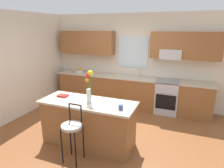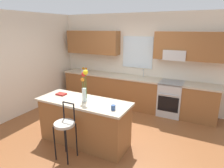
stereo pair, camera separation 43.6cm
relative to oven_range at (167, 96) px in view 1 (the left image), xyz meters
The scene contains 12 objects.
ground_plane 2.05m from the oven_range, 123.12° to the right, with size 14.00×14.00×0.00m, color brown.
wall_left 4.00m from the oven_range, 159.37° to the right, with size 0.12×4.60×2.70m, color beige.
back_wall_assembly 1.53m from the oven_range, 163.93° to the left, with size 5.60×0.50×2.70m.
counter_run 1.09m from the oven_range, behind, with size 4.56×0.64×0.92m.
sink_faucet 1.05m from the oven_range, 168.70° to the left, with size 0.02×0.13×0.23m.
oven_range is the anchor object (origin of this frame).
kitchen_island 2.53m from the oven_range, 120.80° to the right, with size 1.89×0.72×0.92m.
bar_stool_near 3.04m from the oven_range, 115.26° to the right, with size 0.36×0.36×1.04m.
flower_vase 2.63m from the oven_range, 119.84° to the right, with size 0.15×0.12×0.63m.
mug_ceramic 2.42m from the oven_range, 103.95° to the right, with size 0.08×0.08×0.09m, color #33518C.
cookbook 2.88m from the oven_range, 132.25° to the right, with size 0.20×0.15×0.03m, color maroon.
fruit_bowl_oranges 2.83m from the oven_range, behind, with size 0.24×0.24×0.13m.
Camera 1 is at (1.51, -3.57, 2.30)m, focal length 31.03 mm.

